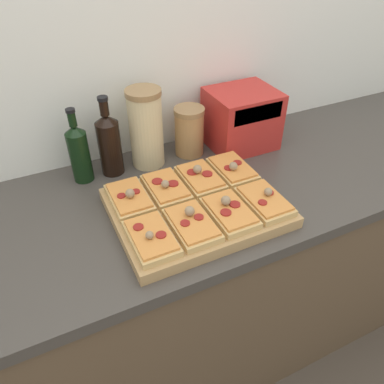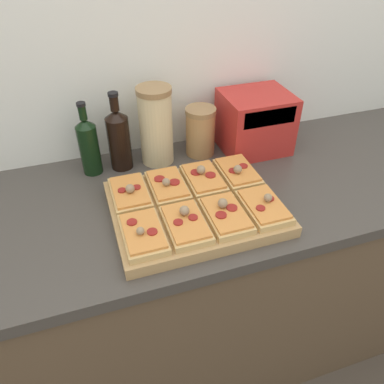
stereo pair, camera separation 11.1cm
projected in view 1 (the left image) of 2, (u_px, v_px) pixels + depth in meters
wall_back at (146, 49)px, 1.24m from camera, size 6.00×0.06×2.50m
kitchen_counter at (192, 281)px, 1.48m from camera, size 2.63×0.67×0.90m
cutting_board at (196, 208)px, 1.11m from camera, size 0.49×0.38×0.04m
pizza_slice_back_left at (129, 198)px, 1.10m from camera, size 0.11×0.17×0.05m
pizza_slice_back_midleft at (166, 187)px, 1.14m from camera, size 0.11×0.17×0.05m
pizza_slice_back_midright at (200, 178)px, 1.18m from camera, size 0.11×0.17×0.06m
pizza_slice_back_right at (232, 169)px, 1.22m from camera, size 0.11×0.17×0.06m
pizza_slice_front_left at (151, 237)px, 0.97m from camera, size 0.11×0.17×0.05m
pizza_slice_front_midleft at (192, 224)px, 1.01m from camera, size 0.11×0.17×0.06m
pizza_slice_front_midright at (229, 212)px, 1.05m from camera, size 0.11×0.17×0.06m
pizza_slice_front_right at (264, 201)px, 1.09m from camera, size 0.11×0.17×0.05m
olive_oil_bottle at (79, 152)px, 1.20m from camera, size 0.07×0.07×0.25m
wine_bottle at (109, 143)px, 1.23m from camera, size 0.08×0.08×0.27m
grain_jar_tall at (146, 128)px, 1.26m from camera, size 0.12×0.12×0.27m
grain_jar_short at (189, 131)px, 1.34m from camera, size 0.11×0.11×0.18m
toaster_oven at (241, 119)px, 1.38m from camera, size 0.26×0.21×0.21m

